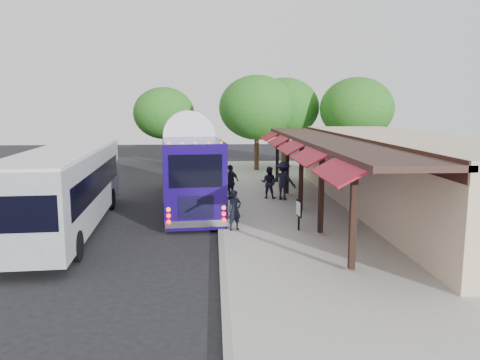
# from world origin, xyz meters

# --- Properties ---
(ground) EXTENTS (90.00, 90.00, 0.00)m
(ground) POSITION_xyz_m (0.00, 0.00, 0.00)
(ground) COLOR black
(ground) RESTS_ON ground
(sidewalk) EXTENTS (10.00, 40.00, 0.15)m
(sidewalk) POSITION_xyz_m (5.00, 4.00, 0.07)
(sidewalk) COLOR #9E9B93
(sidewalk) RESTS_ON ground
(curb) EXTENTS (0.20, 40.00, 0.16)m
(curb) POSITION_xyz_m (0.05, 4.00, 0.07)
(curb) COLOR gray
(curb) RESTS_ON ground
(station_shelter) EXTENTS (8.15, 20.00, 3.60)m
(station_shelter) POSITION_xyz_m (8.38, 4.00, 1.85)
(station_shelter) COLOR tan
(station_shelter) RESTS_ON ground
(coach_bus) EXTENTS (3.60, 11.89, 3.75)m
(coach_bus) POSITION_xyz_m (-1.45, 6.60, 2.01)
(coach_bus) COLOR #1A0861
(coach_bus) RESTS_ON ground
(city_bus) EXTENTS (3.45, 12.14, 3.22)m
(city_bus) POSITION_xyz_m (-6.10, 1.90, 1.78)
(city_bus) COLOR gray
(city_bus) RESTS_ON ground
(ped_a) EXTENTS (0.68, 0.60, 1.57)m
(ped_a) POSITION_xyz_m (0.60, 0.80, 0.94)
(ped_a) COLOR black
(ped_a) RESTS_ON sidewalk
(ped_b) EXTENTS (0.99, 0.89, 1.67)m
(ped_b) POSITION_xyz_m (2.67, 7.08, 0.98)
(ped_b) COLOR black
(ped_b) RESTS_ON sidewalk
(ped_c) EXTENTS (1.08, 1.04, 1.81)m
(ped_c) POSITION_xyz_m (0.68, 6.95, 1.05)
(ped_c) COLOR black
(ped_c) RESTS_ON sidewalk
(ped_d) EXTENTS (1.48, 1.25, 1.98)m
(ped_d) POSITION_xyz_m (3.38, 6.69, 1.14)
(ped_d) COLOR black
(ped_d) RESTS_ON sidewalk
(sign_board) EXTENTS (0.14, 0.54, 1.18)m
(sign_board) POSITION_xyz_m (3.08, 0.62, 0.95)
(sign_board) COLOR black
(sign_board) RESTS_ON sidewalk
(tree_left) EXTENTS (5.65, 5.65, 7.24)m
(tree_left) POSITION_xyz_m (3.07, 18.26, 4.82)
(tree_left) COLOR #382314
(tree_left) RESTS_ON ground
(tree_mid) EXTENTS (5.65, 5.65, 7.24)m
(tree_mid) POSITION_xyz_m (5.61, 21.37, 4.82)
(tree_mid) COLOR #382314
(tree_mid) RESTS_ON ground
(tree_right) EXTENTS (5.56, 5.56, 7.12)m
(tree_right) POSITION_xyz_m (10.67, 18.34, 4.75)
(tree_right) COLOR #382314
(tree_right) RESTS_ON ground
(tree_far) EXTENTS (5.10, 5.10, 6.53)m
(tree_far) POSITION_xyz_m (-4.31, 22.98, 4.35)
(tree_far) COLOR #382314
(tree_far) RESTS_ON ground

